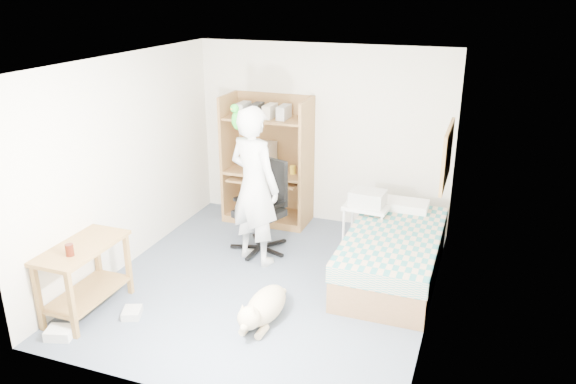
% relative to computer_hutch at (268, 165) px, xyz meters
% --- Properties ---
extents(floor, '(4.00, 4.00, 0.00)m').
position_rel_computer_hutch_xyz_m(floor, '(0.70, -1.74, -0.82)').
color(floor, '#4D5669').
rests_on(floor, ground).
extents(wall_back, '(3.60, 0.02, 2.50)m').
position_rel_computer_hutch_xyz_m(wall_back, '(0.70, 0.26, 0.43)').
color(wall_back, white).
rests_on(wall_back, floor).
extents(wall_right, '(0.02, 4.00, 2.50)m').
position_rel_computer_hutch_xyz_m(wall_right, '(2.50, -1.74, 0.43)').
color(wall_right, white).
rests_on(wall_right, floor).
extents(wall_left, '(0.02, 4.00, 2.50)m').
position_rel_computer_hutch_xyz_m(wall_left, '(-1.10, -1.74, 0.43)').
color(wall_left, white).
rests_on(wall_left, floor).
extents(ceiling, '(3.60, 4.00, 0.02)m').
position_rel_computer_hutch_xyz_m(ceiling, '(0.70, -1.74, 1.68)').
color(ceiling, white).
rests_on(ceiling, wall_back).
extents(computer_hutch, '(1.20, 0.63, 1.80)m').
position_rel_computer_hutch_xyz_m(computer_hutch, '(0.00, 0.00, 0.00)').
color(computer_hutch, brown).
rests_on(computer_hutch, floor).
extents(bed, '(1.02, 2.02, 0.66)m').
position_rel_computer_hutch_xyz_m(bed, '(2.00, -1.12, -0.53)').
color(bed, brown).
rests_on(bed, floor).
extents(side_desk, '(0.50, 1.00, 0.75)m').
position_rel_computer_hutch_xyz_m(side_desk, '(-0.85, -2.94, -0.33)').
color(side_desk, brown).
rests_on(side_desk, floor).
extents(corkboard, '(0.04, 0.94, 0.66)m').
position_rel_computer_hutch_xyz_m(corkboard, '(2.47, -0.84, 0.63)').
color(corkboard, olive).
rests_on(corkboard, wall_right).
extents(office_chair, '(0.67, 0.67, 1.17)m').
position_rel_computer_hutch_xyz_m(office_chair, '(0.30, -0.95, -0.40)').
color(office_chair, black).
rests_on(office_chair, floor).
extents(person, '(0.82, 0.68, 1.94)m').
position_rel_computer_hutch_xyz_m(person, '(0.33, -1.26, 0.15)').
color(person, silver).
rests_on(person, floor).
extents(parrot, '(0.14, 0.24, 0.39)m').
position_rel_computer_hutch_xyz_m(parrot, '(0.13, -1.25, 0.95)').
color(parrot, '#148F24').
rests_on(parrot, person).
extents(dog, '(0.36, 1.02, 0.38)m').
position_rel_computer_hutch_xyz_m(dog, '(0.95, -2.50, -0.66)').
color(dog, beige).
rests_on(dog, floor).
extents(printer_cart, '(0.57, 0.47, 0.65)m').
position_rel_computer_hutch_xyz_m(printer_cart, '(1.56, -0.58, -0.39)').
color(printer_cart, white).
rests_on(printer_cart, floor).
extents(printer, '(0.44, 0.35, 0.18)m').
position_rel_computer_hutch_xyz_m(printer, '(1.56, -0.58, -0.08)').
color(printer, '#BABAB5').
rests_on(printer, printer_cart).
extents(crt_monitor, '(0.39, 0.42, 0.35)m').
position_rel_computer_hutch_xyz_m(crt_monitor, '(-0.12, 0.01, 0.13)').
color(crt_monitor, beige).
rests_on(crt_monitor, computer_hutch).
extents(keyboard, '(0.46, 0.19, 0.03)m').
position_rel_computer_hutch_xyz_m(keyboard, '(-0.03, -0.16, -0.15)').
color(keyboard, beige).
rests_on(keyboard, computer_hutch).
extents(pencil_cup, '(0.08, 0.08, 0.12)m').
position_rel_computer_hutch_xyz_m(pencil_cup, '(0.40, -0.09, -0.00)').
color(pencil_cup, gold).
rests_on(pencil_cup, computer_hutch).
extents(drink_glass, '(0.08, 0.08, 0.12)m').
position_rel_computer_hutch_xyz_m(drink_glass, '(-0.80, -3.15, -0.01)').
color(drink_glass, '#42150A').
rests_on(drink_glass, side_desk).
extents(floor_box_a, '(0.30, 0.26, 0.10)m').
position_rel_computer_hutch_xyz_m(floor_box_a, '(-0.80, -3.44, -0.77)').
color(floor_box_a, white).
rests_on(floor_box_a, floor).
extents(floor_box_b, '(0.25, 0.27, 0.08)m').
position_rel_computer_hutch_xyz_m(floor_box_b, '(-0.36, -2.88, -0.78)').
color(floor_box_b, '#B5B6B1').
rests_on(floor_box_b, floor).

